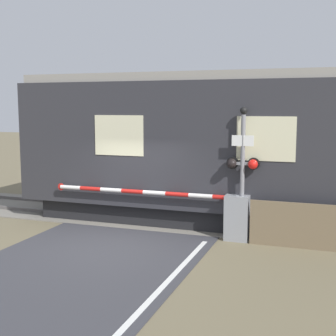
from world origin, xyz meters
TOP-DOWN VIEW (x-y plane):
  - ground_plane at (0.00, 0.00)m, footprint 80.00×80.00m
  - track_bed at (0.00, 3.09)m, footprint 36.00×3.20m
  - train at (3.39, 3.08)m, footprint 14.41×2.93m
  - crossing_barrier at (2.31, 1.47)m, footprint 5.49×0.44m
  - signal_post at (2.86, 1.43)m, footprint 0.82×0.26m
  - roadside_fence at (4.81, 1.28)m, footprint 3.41×0.06m

SIDE VIEW (x-z plane):
  - ground_plane at x=0.00m, z-range 0.00..0.00m
  - track_bed at x=0.00m, z-range -0.04..0.09m
  - roadside_fence at x=4.81m, z-range 0.00..1.10m
  - crossing_barrier at x=2.31m, z-range 0.08..1.25m
  - signal_post at x=2.86m, z-range 0.23..3.58m
  - train at x=3.39m, z-range 0.05..4.32m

